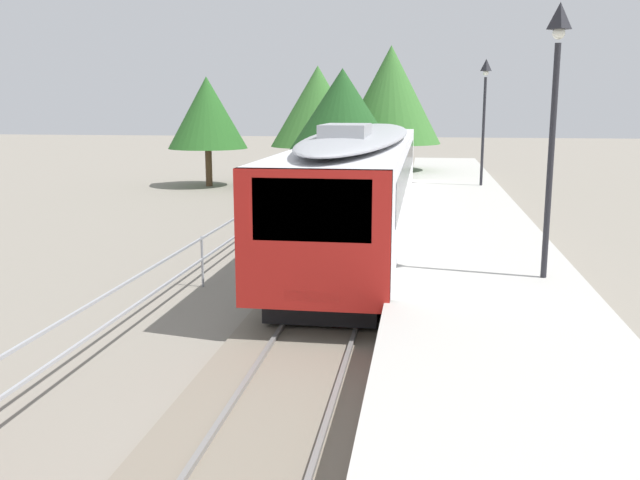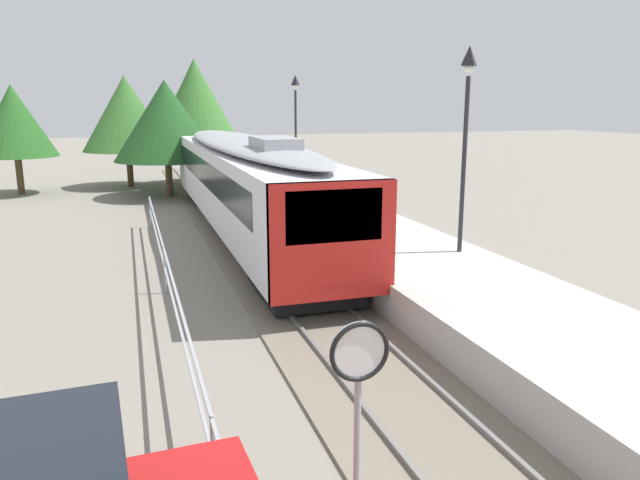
% 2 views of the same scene
% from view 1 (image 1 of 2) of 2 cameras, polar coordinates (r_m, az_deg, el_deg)
% --- Properties ---
extents(ground_plane, '(160.00, 160.00, 0.00)m').
position_cam_1_polar(ground_plane, '(17.92, -7.69, -3.06)').
color(ground_plane, gray).
extents(track_rails, '(3.20, 60.00, 0.14)m').
position_cam_1_polar(track_rails, '(17.33, 1.89, -3.34)').
color(track_rails, slate).
rests_on(track_rails, ground).
extents(commuter_train, '(2.82, 20.87, 3.74)m').
position_cam_1_polar(commuter_train, '(22.36, 3.58, 5.42)').
color(commuter_train, silver).
rests_on(commuter_train, track_rails).
extents(station_platform, '(3.90, 60.00, 0.90)m').
position_cam_1_polar(station_platform, '(17.17, 12.74, -2.32)').
color(station_platform, '#B7B5AD').
rests_on(station_platform, ground).
extents(platform_lamp_mid_platform, '(0.34, 0.34, 5.35)m').
position_cam_1_polar(platform_lamp_mid_platform, '(14.39, 18.79, 11.61)').
color(platform_lamp_mid_platform, '#232328').
rests_on(platform_lamp_mid_platform, station_platform).
extents(platform_lamp_far_end, '(0.34, 0.34, 5.35)m').
position_cam_1_polar(platform_lamp_far_end, '(30.87, 13.41, 11.29)').
color(platform_lamp_far_end, '#232328').
rests_on(platform_lamp_far_end, station_platform).
extents(tree_behind_carpark, '(5.48, 5.48, 6.03)m').
position_cam_1_polar(tree_behind_carpark, '(33.22, 1.85, 10.40)').
color(tree_behind_carpark, brown).
rests_on(tree_behind_carpark, ground).
extents(tree_behind_station_far, '(4.26, 4.26, 5.83)m').
position_cam_1_polar(tree_behind_station_far, '(38.05, -9.27, 10.29)').
color(tree_behind_station_far, brown).
rests_on(tree_behind_station_far, ground).
extents(tree_distant_left, '(5.36, 5.36, 7.41)m').
position_cam_1_polar(tree_distant_left, '(37.47, 5.83, 11.79)').
color(tree_distant_left, brown).
rests_on(tree_distant_left, ground).
extents(tree_distant_centre, '(5.14, 5.14, 6.43)m').
position_cam_1_polar(tree_distant_centre, '(38.32, -0.19, 10.94)').
color(tree_distant_centre, brown).
rests_on(tree_distant_centre, ground).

